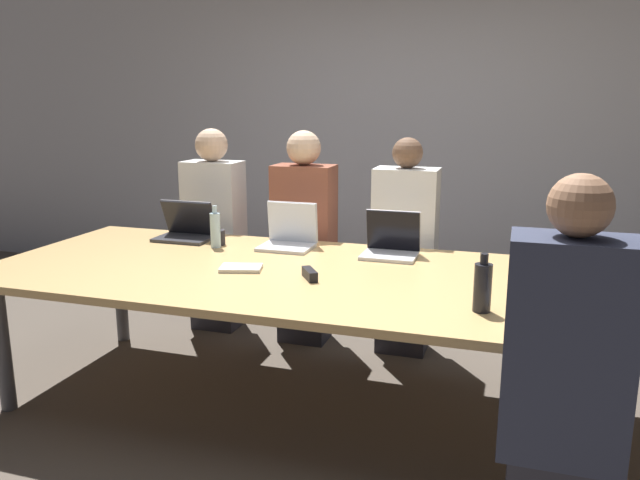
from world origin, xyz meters
TOP-DOWN VIEW (x-y plane):
  - ground_plane at (0.00, 0.00)m, footprint 24.00×24.00m
  - curtain_wall at (0.00, 2.34)m, footprint 12.00×0.06m
  - conference_table at (0.00, 0.00)m, footprint 3.70×1.39m
  - laptop_far_left at (-1.12, 0.50)m, footprint 0.35×0.25m
  - person_far_left at (-1.17, 0.96)m, footprint 0.40×0.24m
  - cup_far_left at (-0.85, 0.41)m, footprint 0.07×0.07m
  - bottle_far_left at (-0.84, 0.35)m, footprint 0.06×0.06m
  - laptop_far_center at (0.20, 0.47)m, footprint 0.31×0.25m
  - person_far_center at (0.20, 0.93)m, footprint 0.40×0.24m
  - laptop_far_midleft at (-0.43, 0.49)m, footprint 0.31×0.26m
  - person_far_midleft at (-0.48, 0.91)m, footprint 0.40×0.24m
  - laptop_near_right at (1.02, -0.49)m, footprint 0.32×0.24m
  - person_near_right at (1.06, -0.87)m, footprint 0.40×0.24m
  - bottle_near_right at (0.75, -0.35)m, footprint 0.08×0.08m
  - stapler at (-0.09, -0.12)m, footprint 0.12×0.15m
  - notebook at (-0.49, -0.07)m, footprint 0.24×0.19m

SIDE VIEW (x-z plane):
  - ground_plane at x=0.00m, z-range 0.00..0.00m
  - person_far_center at x=0.20m, z-range -0.02..1.38m
  - person_near_right at x=1.06m, z-range -0.02..1.39m
  - person_far_midleft at x=-0.48m, z-range -0.02..1.42m
  - person_far_left at x=-1.17m, z-range -0.02..1.42m
  - conference_table at x=0.00m, z-range 0.33..1.09m
  - notebook at x=-0.49m, z-range 0.76..0.78m
  - stapler at x=-0.09m, z-range 0.76..0.81m
  - cup_far_left at x=-0.85m, z-range 0.76..0.85m
  - laptop_near_right at x=1.02m, z-range 0.71..0.95m
  - laptop_far_left at x=-1.12m, z-range 0.71..0.95m
  - laptop_far_center at x=0.20m, z-range 0.70..0.96m
  - laptop_far_midleft at x=-0.43m, z-range 0.70..0.97m
  - bottle_near_right at x=0.75m, z-range 0.74..0.99m
  - bottle_far_left at x=-0.84m, z-range 0.74..0.99m
  - curtain_wall at x=0.00m, z-range 0.00..2.80m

